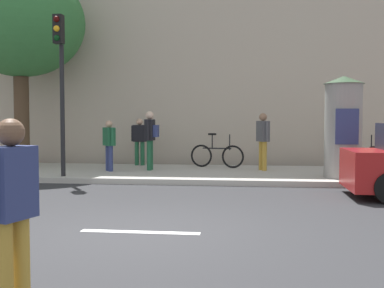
{
  "coord_description": "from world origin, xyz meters",
  "views": [
    {
      "loc": [
        1.58,
        -6.79,
        1.67
      ],
      "look_at": [
        0.54,
        2.0,
        1.21
      ],
      "focal_mm": 44.15,
      "sensor_mm": 36.0,
      "label": 1
    }
  ],
  "objects_px": {
    "bicycle_leaning": "(357,157)",
    "pedestrian_with_bag": "(140,138)",
    "pedestrian_in_dark_shirt": "(109,142)",
    "pedestrian_tallest": "(12,204)",
    "street_tree": "(20,23)",
    "traffic_light": "(60,69)",
    "poster_column": "(343,126)",
    "bicycle_upright": "(217,155)",
    "pedestrian_in_red_top": "(263,137)",
    "pedestrian_near_pole": "(151,135)"
  },
  "relations": [
    {
      "from": "poster_column",
      "to": "bicycle_leaning",
      "type": "height_order",
      "value": "poster_column"
    },
    {
      "from": "traffic_light",
      "to": "pedestrian_in_red_top",
      "type": "bearing_deg",
      "value": 22.52
    },
    {
      "from": "bicycle_leaning",
      "to": "pedestrian_with_bag",
      "type": "bearing_deg",
      "value": 176.01
    },
    {
      "from": "pedestrian_in_red_top",
      "to": "street_tree",
      "type": "bearing_deg",
      "value": 178.36
    },
    {
      "from": "street_tree",
      "to": "pedestrian_in_dark_shirt",
      "type": "distance_m",
      "value": 5.0
    },
    {
      "from": "poster_column",
      "to": "pedestrian_in_dark_shirt",
      "type": "height_order",
      "value": "poster_column"
    },
    {
      "from": "poster_column",
      "to": "pedestrian_in_red_top",
      "type": "height_order",
      "value": "poster_column"
    },
    {
      "from": "bicycle_leaning",
      "to": "bicycle_upright",
      "type": "distance_m",
      "value": 4.3
    },
    {
      "from": "pedestrian_with_bag",
      "to": "street_tree",
      "type": "bearing_deg",
      "value": -166.13
    },
    {
      "from": "pedestrian_tallest",
      "to": "bicycle_leaning",
      "type": "xyz_separation_m",
      "value": [
        5.26,
        11.24,
        -0.44
      ]
    },
    {
      "from": "traffic_light",
      "to": "pedestrian_tallest",
      "type": "xyz_separation_m",
      "value": [
        2.99,
        -8.36,
        -2.04
      ]
    },
    {
      "from": "street_tree",
      "to": "pedestrian_near_pole",
      "type": "height_order",
      "value": "street_tree"
    },
    {
      "from": "pedestrian_in_dark_shirt",
      "to": "pedestrian_in_red_top",
      "type": "relative_size",
      "value": 0.87
    },
    {
      "from": "pedestrian_tallest",
      "to": "pedestrian_in_red_top",
      "type": "xyz_separation_m",
      "value": [
        2.39,
        10.59,
        0.18
      ]
    },
    {
      "from": "pedestrian_with_bag",
      "to": "pedestrian_in_red_top",
      "type": "distance_m",
      "value": 4.19
    },
    {
      "from": "pedestrian_tallest",
      "to": "pedestrian_with_bag",
      "type": "bearing_deg",
      "value": 98.0
    },
    {
      "from": "pedestrian_near_pole",
      "to": "pedestrian_with_bag",
      "type": "bearing_deg",
      "value": 115.04
    },
    {
      "from": "pedestrian_tallest",
      "to": "pedestrian_with_bag",
      "type": "xyz_separation_m",
      "value": [
        -1.65,
        11.72,
        0.07
      ]
    },
    {
      "from": "pedestrian_near_pole",
      "to": "bicycle_upright",
      "type": "distance_m",
      "value": 2.27
    },
    {
      "from": "pedestrian_tallest",
      "to": "pedestrian_in_dark_shirt",
      "type": "distance_m",
      "value": 10.09
    },
    {
      "from": "pedestrian_near_pole",
      "to": "street_tree",
      "type": "bearing_deg",
      "value": 173.01
    },
    {
      "from": "pedestrian_with_bag",
      "to": "bicycle_leaning",
      "type": "relative_size",
      "value": 0.88
    },
    {
      "from": "bicycle_leaning",
      "to": "poster_column",
      "type": "bearing_deg",
      "value": -110.86
    },
    {
      "from": "pedestrian_in_dark_shirt",
      "to": "bicycle_upright",
      "type": "xyz_separation_m",
      "value": [
        3.1,
        1.39,
        -0.48
      ]
    },
    {
      "from": "traffic_light",
      "to": "bicycle_upright",
      "type": "xyz_separation_m",
      "value": [
        3.96,
        2.89,
        -2.48
      ]
    },
    {
      "from": "street_tree",
      "to": "pedestrian_in_dark_shirt",
      "type": "bearing_deg",
      "value": -16.62
    },
    {
      "from": "poster_column",
      "to": "pedestrian_near_pole",
      "type": "height_order",
      "value": "poster_column"
    },
    {
      "from": "bicycle_leaning",
      "to": "pedestrian_in_red_top",
      "type": "bearing_deg",
      "value": -167.35
    },
    {
      "from": "poster_column",
      "to": "bicycle_leaning",
      "type": "xyz_separation_m",
      "value": [
        0.85,
        2.24,
        -0.96
      ]
    },
    {
      "from": "pedestrian_near_pole",
      "to": "bicycle_leaning",
      "type": "height_order",
      "value": "pedestrian_near_pole"
    },
    {
      "from": "street_tree",
      "to": "pedestrian_with_bag",
      "type": "height_order",
      "value": "street_tree"
    },
    {
      "from": "bicycle_leaning",
      "to": "pedestrian_tallest",
      "type": "bearing_deg",
      "value": -115.09
    },
    {
      "from": "bicycle_leaning",
      "to": "bicycle_upright",
      "type": "xyz_separation_m",
      "value": [
        -4.29,
        0.02,
        0.0
      ]
    },
    {
      "from": "pedestrian_in_dark_shirt",
      "to": "bicycle_leaning",
      "type": "height_order",
      "value": "pedestrian_in_dark_shirt"
    },
    {
      "from": "traffic_light",
      "to": "street_tree",
      "type": "relative_size",
      "value": 0.67
    },
    {
      "from": "pedestrian_in_dark_shirt",
      "to": "pedestrian_in_red_top",
      "type": "bearing_deg",
      "value": 9.15
    },
    {
      "from": "pedestrian_in_dark_shirt",
      "to": "bicycle_leaning",
      "type": "relative_size",
      "value": 0.84
    },
    {
      "from": "street_tree",
      "to": "pedestrian_tallest",
      "type": "bearing_deg",
      "value": -63.81
    },
    {
      "from": "pedestrian_in_dark_shirt",
      "to": "pedestrian_tallest",
      "type": "bearing_deg",
      "value": -77.79
    },
    {
      "from": "pedestrian_near_pole",
      "to": "pedestrian_in_red_top",
      "type": "bearing_deg",
      "value": 5.28
    },
    {
      "from": "pedestrian_tallest",
      "to": "bicycle_leaning",
      "type": "distance_m",
      "value": 12.41
    },
    {
      "from": "poster_column",
      "to": "pedestrian_in_red_top",
      "type": "distance_m",
      "value": 2.59
    },
    {
      "from": "pedestrian_tallest",
      "to": "pedestrian_near_pole",
      "type": "distance_m",
      "value": 10.33
    },
    {
      "from": "traffic_light",
      "to": "bicycle_upright",
      "type": "relative_size",
      "value": 2.46
    },
    {
      "from": "pedestrian_with_bag",
      "to": "pedestrian_in_dark_shirt",
      "type": "relative_size",
      "value": 1.04
    },
    {
      "from": "street_tree",
      "to": "bicycle_upright",
      "type": "height_order",
      "value": "street_tree"
    },
    {
      "from": "traffic_light",
      "to": "pedestrian_tallest",
      "type": "height_order",
      "value": "traffic_light"
    },
    {
      "from": "traffic_light",
      "to": "poster_column",
      "type": "height_order",
      "value": "traffic_light"
    },
    {
      "from": "traffic_light",
      "to": "bicycle_leaning",
      "type": "bearing_deg",
      "value": 19.21
    },
    {
      "from": "pedestrian_tallest",
      "to": "pedestrian_near_pole",
      "type": "relative_size",
      "value": 0.95
    }
  ]
}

